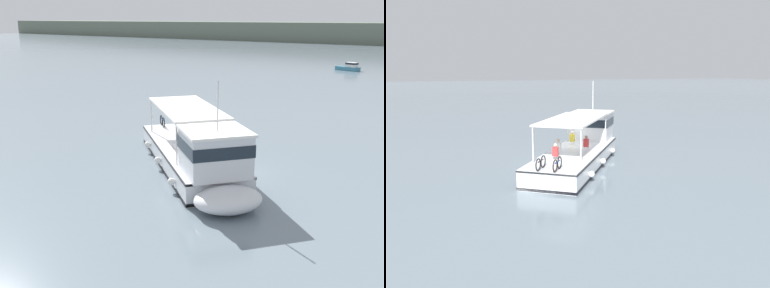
# 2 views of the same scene
# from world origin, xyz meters

# --- Properties ---
(ground_plane) EXTENTS (400.00, 400.00, 0.00)m
(ground_plane) POSITION_xyz_m (0.00, 0.00, 0.00)
(ground_plane) COLOR slate
(ferry_main) EXTENTS (11.89, 10.31, 5.32)m
(ferry_main) POSITION_xyz_m (-0.82, -0.71, 1.02)
(ferry_main) COLOR silver
(ferry_main) RESTS_ON ground
(motorboat_horizon_west) EXTENTS (3.81, 2.13, 1.26)m
(motorboat_horizon_west) POSITION_xyz_m (-8.92, 50.82, 0.54)
(motorboat_horizon_west) COLOR teal
(motorboat_horizon_west) RESTS_ON ground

